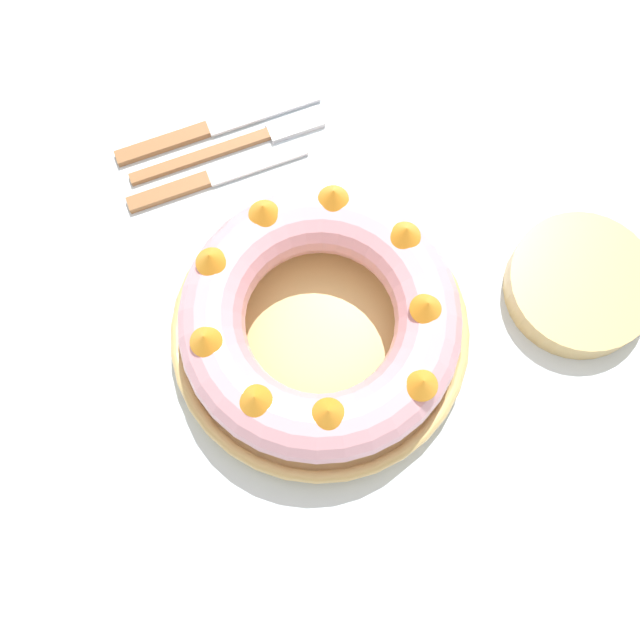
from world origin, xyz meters
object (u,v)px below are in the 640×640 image
(bundt_cake, at_px, (320,319))
(fork, at_px, (242,143))
(cake_knife, at_px, (206,180))
(serving_knife, at_px, (205,130))
(serving_dish, at_px, (320,333))
(side_bowl, at_px, (580,285))

(bundt_cake, height_order, fork, bundt_cake)
(bundt_cake, distance_m, cake_knife, 0.22)
(serving_knife, bearing_deg, cake_knife, -15.09)
(serving_dish, xyz_separation_m, serving_knife, (-0.26, -0.03, -0.01))
(serving_dish, xyz_separation_m, side_bowl, (0.05, 0.26, 0.00))
(cake_knife, bearing_deg, serving_knife, 168.40)
(bundt_cake, distance_m, serving_knife, 0.27)
(side_bowl, bearing_deg, bundt_cake, -100.29)
(serving_dish, bearing_deg, side_bowl, 79.75)
(side_bowl, bearing_deg, cake_knife, -128.98)
(fork, bearing_deg, serving_knife, -131.45)
(fork, xyz_separation_m, side_bowl, (0.28, 0.26, 0.01))
(serving_knife, bearing_deg, side_bowl, 45.88)
(cake_knife, bearing_deg, bundt_cake, 19.96)
(cake_knife, bearing_deg, fork, 124.93)
(serving_knife, distance_m, side_bowl, 0.42)
(fork, bearing_deg, cake_knife, -61.06)
(bundt_cake, bearing_deg, serving_knife, -172.72)
(serving_knife, relative_size, cake_knife, 1.16)
(bundt_cake, bearing_deg, cake_knife, -165.90)
(serving_dish, height_order, cake_knife, serving_dish)
(bundt_cake, height_order, cake_knife, bundt_cake)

